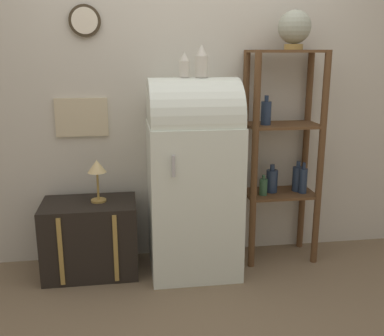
# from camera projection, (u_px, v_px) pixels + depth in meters

# --- Properties ---
(ground_plane) EXTENTS (12.00, 12.00, 0.00)m
(ground_plane) POSITION_uv_depth(u_px,v_px,m) (198.00, 284.00, 3.20)
(ground_plane) COLOR #7A664C
(wall_back) EXTENTS (7.00, 0.09, 2.70)m
(wall_back) POSITION_uv_depth(u_px,v_px,m) (187.00, 86.00, 3.41)
(wall_back) COLOR beige
(wall_back) RESTS_ON ground_plane
(refrigerator) EXTENTS (0.64, 0.62, 1.43)m
(refrigerator) POSITION_uv_depth(u_px,v_px,m) (193.00, 173.00, 3.25)
(refrigerator) COLOR silver
(refrigerator) RESTS_ON ground_plane
(suitcase_trunk) EXTENTS (0.68, 0.44, 0.55)m
(suitcase_trunk) POSITION_uv_depth(u_px,v_px,m) (91.00, 238.00, 3.30)
(suitcase_trunk) COLOR black
(suitcase_trunk) RESTS_ON ground_plane
(shelf_unit) EXTENTS (0.56, 0.34, 1.61)m
(shelf_unit) POSITION_uv_depth(u_px,v_px,m) (282.00, 149.00, 3.41)
(shelf_unit) COLOR brown
(shelf_unit) RESTS_ON ground_plane
(globe) EXTENTS (0.23, 0.23, 0.27)m
(globe) POSITION_uv_depth(u_px,v_px,m) (295.00, 28.00, 3.18)
(globe) COLOR #AD8942
(globe) RESTS_ON shelf_unit
(vase_left) EXTENTS (0.07, 0.07, 0.17)m
(vase_left) POSITION_uv_depth(u_px,v_px,m) (184.00, 66.00, 3.05)
(vase_left) COLOR beige
(vase_left) RESTS_ON refrigerator
(vase_center) EXTENTS (0.09, 0.09, 0.22)m
(vase_center) POSITION_uv_depth(u_px,v_px,m) (202.00, 62.00, 3.06)
(vase_center) COLOR beige
(vase_center) RESTS_ON refrigerator
(desk_lamp) EXTENTS (0.13, 0.13, 0.31)m
(desk_lamp) POSITION_uv_depth(u_px,v_px,m) (97.00, 170.00, 3.20)
(desk_lamp) COLOR #AD8942
(desk_lamp) RESTS_ON suitcase_trunk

